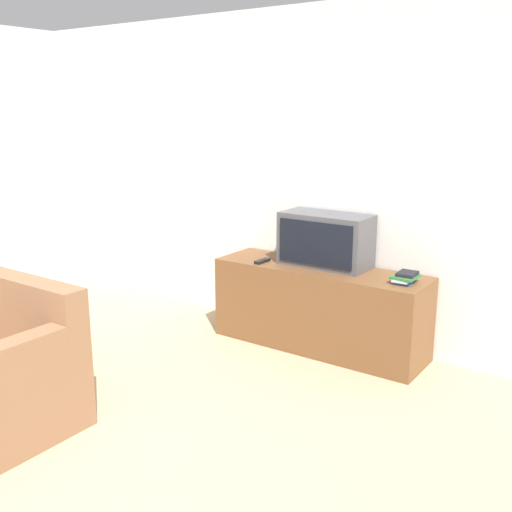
% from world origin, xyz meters
% --- Properties ---
extents(wall_back, '(9.00, 0.06, 2.60)m').
position_xyz_m(wall_back, '(0.00, 3.03, 1.30)').
color(wall_back, white).
rests_on(wall_back, ground_plane).
extents(tv_stand, '(1.67, 0.49, 0.65)m').
position_xyz_m(tv_stand, '(0.34, 2.74, 0.32)').
color(tv_stand, brown).
rests_on(tv_stand, ground_plane).
extents(television, '(0.69, 0.34, 0.41)m').
position_xyz_m(television, '(0.33, 2.81, 0.85)').
color(television, '#4C4C51').
rests_on(television, tv_stand).
extents(book_stack, '(0.16, 0.22, 0.08)m').
position_xyz_m(book_stack, '(1.02, 2.72, 0.69)').
color(book_stack, '#23478E').
rests_on(book_stack, tv_stand).
extents(remote_on_stand, '(0.05, 0.16, 0.02)m').
position_xyz_m(remote_on_stand, '(-0.11, 2.61, 0.66)').
color(remote_on_stand, black).
rests_on(remote_on_stand, tv_stand).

